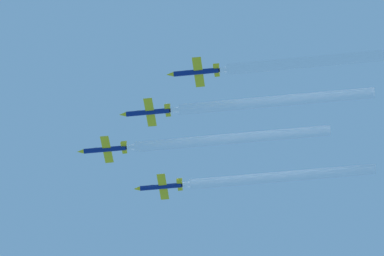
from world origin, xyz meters
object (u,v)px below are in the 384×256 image
(jet_left_wingman, at_px, (146,112))
(jet_right_wingman, at_px, (159,187))
(jet_outer_left, at_px, (195,72))
(jet_lead, at_px, (103,150))

(jet_left_wingman, height_order, jet_right_wingman, jet_right_wingman)
(jet_right_wingman, bearing_deg, jet_outer_left, -160.58)
(jet_right_wingman, bearing_deg, jet_left_wingman, -179.69)
(jet_lead, distance_m, jet_left_wingman, 16.94)
(jet_outer_left, bearing_deg, jet_left_wingman, 46.72)
(jet_left_wingman, xyz_separation_m, jet_outer_left, (-11.65, -12.37, -1.53))
(jet_left_wingman, distance_m, jet_outer_left, 17.06)
(jet_left_wingman, distance_m, jet_right_wingman, 23.81)
(jet_lead, xyz_separation_m, jet_left_wingman, (-11.90, -11.89, -1.96))
(jet_left_wingman, height_order, jet_outer_left, jet_left_wingman)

